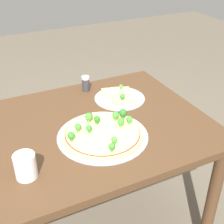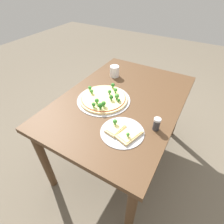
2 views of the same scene
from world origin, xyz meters
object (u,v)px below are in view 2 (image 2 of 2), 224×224
pizza_tray_whole (104,98)px  condiment_shaker (157,124)px  pizza_tray_slice (123,132)px  dining_table (122,108)px  drinking_cup (114,71)px

pizza_tray_whole → condiment_shaker: size_ratio=4.64×
pizza_tray_whole → pizza_tray_slice: bearing=-129.0°
dining_table → pizza_tray_slice: (-0.31, -0.17, 0.10)m
drinking_cup → condiment_shaker: drinking_cup is taller
drinking_cup → condiment_shaker: (-0.45, -0.55, -0.00)m
pizza_tray_slice → condiment_shaker: bearing=-50.8°
condiment_shaker → pizza_tray_slice: bearing=129.2°
dining_table → drinking_cup: (0.27, 0.22, 0.14)m
dining_table → drinking_cup: 0.37m
pizza_tray_slice → dining_table: bearing=28.5°
dining_table → pizza_tray_whole: 0.18m
dining_table → pizza_tray_slice: pizza_tray_slice is taller
dining_table → condiment_shaker: (-0.18, -0.33, 0.14)m
pizza_tray_slice → pizza_tray_whole: bearing=51.0°
pizza_tray_whole → drinking_cup: (0.36, 0.11, 0.03)m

